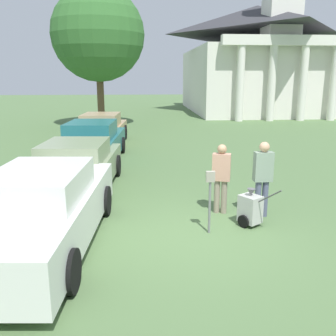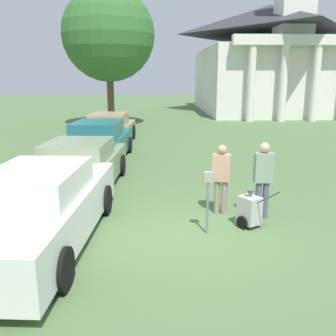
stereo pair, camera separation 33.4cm
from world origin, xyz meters
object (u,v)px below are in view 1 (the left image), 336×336
parking_meter (210,190)px  church (256,57)px  parked_car_white (45,210)px  person_worker (221,175)px  person_supervisor (263,174)px  parked_car_teal (93,143)px  parked_car_tan (102,130)px  parked_car_sage (77,167)px  equipment_cart (250,209)px

parking_meter → church: 29.24m
parked_car_white → person_worker: size_ratio=3.23×
parked_car_white → person_supervisor: person_supervisor is taller
parked_car_white → parked_car_teal: parked_car_white is taller
person_worker → parked_car_white: bearing=39.4°
parking_meter → person_worker: size_ratio=0.80×
parked_car_white → parking_meter: bearing=11.1°
parked_car_white → person_supervisor: bearing=19.3°
parked_car_tan → person_supervisor: (4.61, -9.79, 0.32)m
church → person_worker: bearing=-108.3°
person_worker → parked_car_sage: bearing=-13.7°
equipment_cart → church: size_ratio=0.05×
parking_meter → person_supervisor: (1.38, 0.86, 0.08)m
parked_car_teal → parked_car_white: bearing=-85.8°
person_supervisor → church: church is taller
parked_car_sage → person_worker: (3.71, -2.18, 0.28)m
parked_car_sage → person_supervisor: person_supervisor is taller
parked_car_white → parked_car_tan: bearing=94.2°
parked_car_teal → parked_car_tan: 3.62m
parked_car_white → person_worker: bearing=26.8°
parking_meter → church: church is taller
parked_car_teal → parking_meter: bearing=-61.1°
church → parked_car_sage: bearing=-117.3°
parked_car_white → equipment_cart: bearing=13.9°
parking_meter → equipment_cart: (0.96, 0.33, -0.54)m
parked_car_sage → equipment_cart: 5.18m
parked_car_white → person_worker: 4.03m
person_worker → equipment_cart: bearing=137.1°
equipment_cart → church: bearing=39.9°
parked_car_teal → person_supervisor: size_ratio=2.96×
parking_meter → church: bearing=71.5°
parked_car_teal → equipment_cart: (4.20, -6.70, -0.32)m
person_supervisor → church: 28.01m
parked_car_teal → church: size_ratio=0.28×
parking_meter → parked_car_tan: bearing=106.9°
equipment_cart → church: church is taller
person_worker → equipment_cart: size_ratio=1.68×
parked_car_teal → equipment_cart: size_ratio=5.26×
person_supervisor → parked_car_white: bearing=14.1°
parking_meter → equipment_cart: bearing=18.9°
parked_car_teal → equipment_cart: parked_car_teal is taller
person_supervisor → church: (7.82, 26.62, 3.84)m
parked_car_white → equipment_cart: (4.20, 0.72, -0.34)m
parked_car_sage → person_supervisor: 5.25m
parking_meter → person_worker: 1.25m
parked_car_tan → person_worker: bearing=-64.5°
parking_meter → person_worker: person_worker is taller
parked_car_white → church: size_ratio=0.29×
person_supervisor → equipment_cart: bearing=50.9°
parked_car_tan → equipment_cart: parked_car_tan is taller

